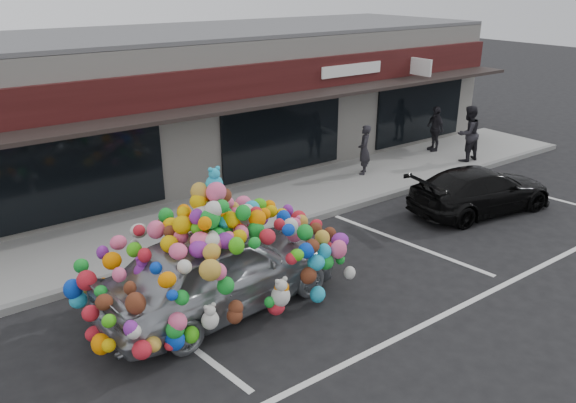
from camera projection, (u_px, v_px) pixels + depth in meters
ground at (319, 282)px, 11.46m from camera, size 90.00×90.00×0.00m
shop_building at (146, 106)px, 17.01m from camera, size 24.00×7.20×4.31m
sidewalk at (222, 216)px, 14.44m from camera, size 26.00×3.00×0.15m
kerb at (253, 236)px, 13.31m from camera, size 26.00×0.18×0.16m
parking_stripe_left at (171, 331)px, 9.87m from camera, size 0.73×4.37×0.01m
parking_stripe_mid at (407, 243)px, 13.14m from camera, size 0.73×4.37×0.01m
parking_stripe_right at (537, 194)px, 16.09m from camera, size 0.73×4.37×0.01m
lane_line at (475, 300)px, 10.83m from camera, size 14.00×0.12×0.01m
toy_car at (220, 260)px, 10.26m from camera, size 3.34×5.08×2.88m
black_sedan at (481, 190)px, 14.74m from camera, size 2.31×4.31×1.19m
pedestrian_a at (364, 150)px, 17.08m from camera, size 0.66×0.64×1.52m
pedestrian_b at (468, 134)px, 18.28m from camera, size 0.92×0.73×1.83m
pedestrian_c at (435, 129)px, 19.40m from camera, size 0.99×0.64×1.56m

